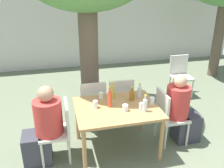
{
  "coord_description": "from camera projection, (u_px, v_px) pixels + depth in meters",
  "views": [
    {
      "loc": [
        -0.84,
        -3.18,
        2.53
      ],
      "look_at": [
        0.0,
        0.3,
        1.01
      ],
      "focal_mm": 40.0,
      "sensor_mm": 36.0,
      "label": 1
    }
  ],
  "objects": [
    {
      "name": "person_seated_0",
      "position": [
        43.0,
        129.0,
        3.57
      ],
      "size": [
        0.6,
        0.4,
        1.2
      ],
      "rotation": [
        0.0,
        0.0,
        -1.57
      ],
      "color": "#383842",
      "rests_on": "ground_plane"
    },
    {
      "name": "patio_chair_2",
      "position": [
        93.0,
        101.0,
        4.4
      ],
      "size": [
        0.44,
        0.44,
        0.92
      ],
      "rotation": [
        0.0,
        0.0,
        3.14
      ],
      "color": "beige",
      "rests_on": "ground_plane"
    },
    {
      "name": "drinking_glass_1",
      "position": [
        95.0,
        104.0,
        3.68
      ],
      "size": [
        0.07,
        0.07,
        0.11
      ],
      "color": "white",
      "rests_on": "dining_table_front"
    },
    {
      "name": "patio_chair_3",
      "position": [
        120.0,
        99.0,
        4.51
      ],
      "size": [
        0.44,
        0.44,
        0.92
      ],
      "rotation": [
        0.0,
        0.0,
        3.14
      ],
      "color": "beige",
      "rests_on": "ground_plane"
    },
    {
      "name": "water_bottle_3",
      "position": [
        145.0,
        105.0,
        3.56
      ],
      "size": [
        0.06,
        0.06,
        0.26
      ],
      "color": "silver",
      "rests_on": "dining_table_front"
    },
    {
      "name": "soda_bottle_2",
      "position": [
        110.0,
        99.0,
        3.68
      ],
      "size": [
        0.06,
        0.06,
        0.33
      ],
      "color": "#DB4C2D",
      "rests_on": "dining_table_front"
    },
    {
      "name": "drinking_glass_3",
      "position": [
        141.0,
        106.0,
        3.66
      ],
      "size": [
        0.08,
        0.08,
        0.1
      ],
      "color": "silver",
      "rests_on": "dining_table_front"
    },
    {
      "name": "drinking_glass_0",
      "position": [
        101.0,
        95.0,
        3.98
      ],
      "size": [
        0.07,
        0.07,
        0.1
      ],
      "color": "silver",
      "rests_on": "dining_table_front"
    },
    {
      "name": "water_bottle_1",
      "position": [
        139.0,
        92.0,
        4.01
      ],
      "size": [
        0.07,
        0.07,
        0.23
      ],
      "color": "silver",
      "rests_on": "dining_table_front"
    },
    {
      "name": "amber_bottle_4",
      "position": [
        132.0,
        95.0,
        3.89
      ],
      "size": [
        0.08,
        0.08,
        0.23
      ],
      "color": "#9E661E",
      "rests_on": "dining_table_front"
    },
    {
      "name": "person_seated_1",
      "position": [
        181.0,
        112.0,
        4.04
      ],
      "size": [
        0.59,
        0.38,
        1.19
      ],
      "rotation": [
        0.0,
        0.0,
        1.57
      ],
      "color": "#383842",
      "rests_on": "ground_plane"
    },
    {
      "name": "cafe_building_wall",
      "position": [
        80.0,
        20.0,
        7.28
      ],
      "size": [
        10.0,
        0.08,
        2.8
      ],
      "color": "beige",
      "rests_on": "ground_plane"
    },
    {
      "name": "patio_chair_4",
      "position": [
        180.0,
        73.0,
        5.72
      ],
      "size": [
        0.44,
        0.44,
        0.92
      ],
      "color": "beige",
      "rests_on": "ground_plane"
    },
    {
      "name": "ground_plane",
      "position": [
        116.0,
        149.0,
        4.01
      ],
      "size": [
        30.0,
        30.0,
        0.0
      ],
      "primitive_type": "plane",
      "color": "#667056"
    },
    {
      "name": "drinking_glass_4",
      "position": [
        152.0,
        101.0,
        3.8
      ],
      "size": [
        0.07,
        0.07,
        0.11
      ],
      "color": "white",
      "rests_on": "dining_table_front"
    },
    {
      "name": "oil_cruet_0",
      "position": [
        112.0,
        93.0,
        3.94
      ],
      "size": [
        0.07,
        0.07,
        0.27
      ],
      "color": "gold",
      "rests_on": "dining_table_front"
    },
    {
      "name": "patio_chair_0",
      "position": [
        60.0,
        128.0,
        3.62
      ],
      "size": [
        0.44,
        0.44,
        0.92
      ],
      "rotation": [
        0.0,
        0.0,
        -1.57
      ],
      "color": "beige",
      "rests_on": "ground_plane"
    },
    {
      "name": "dining_table_front",
      "position": [
        117.0,
        112.0,
        3.75
      ],
      "size": [
        1.24,
        0.98,
        0.76
      ],
      "color": "#B27F4C",
      "rests_on": "ground_plane"
    },
    {
      "name": "drinking_glass_2",
      "position": [
        125.0,
        108.0,
        3.6
      ],
      "size": [
        0.08,
        0.08,
        0.1
      ],
      "color": "white",
      "rests_on": "dining_table_front"
    },
    {
      "name": "patio_chair_1",
      "position": [
        168.0,
        114.0,
        3.99
      ],
      "size": [
        0.44,
        0.44,
        0.92
      ],
      "rotation": [
        0.0,
        0.0,
        1.57
      ],
      "color": "beige",
      "rests_on": "ground_plane"
    }
  ]
}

